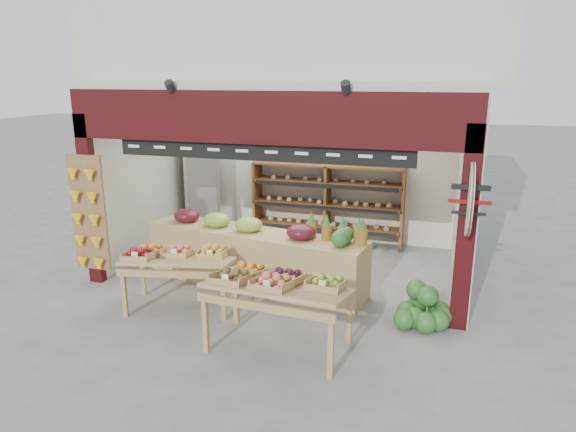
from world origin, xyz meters
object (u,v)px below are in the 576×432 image
Objects in this scene: refrigerator at (211,187)px; cardboard_stack at (204,248)px; back_shelving at (328,184)px; watermelon_pile at (423,311)px; mid_counter at (254,256)px; display_table_right at (274,283)px; display_table_left at (173,258)px.

refrigerator is 1.92× the size of cardboard_stack.
back_shelving reaches higher than watermelon_pile.
refrigerator reaches higher than mid_counter.
refrigerator reaches higher than display_table_right.
mid_counter is at bearing -30.90° from cardboard_stack.
cardboard_stack is at bearing 160.74° from watermelon_pile.
back_shelving is 1.72× the size of display_table_right.
back_shelving is 3.77m from display_table_left.
cardboard_stack is 0.29× the size of mid_counter.
back_shelving is 0.82× the size of mid_counter.
refrigerator is 0.55× the size of mid_counter.
back_shelving is at bearing 76.31° from mid_counter.
mid_counter reaches higher than display_table_left.
back_shelving is 3.77m from watermelon_pile.
display_table_right reaches higher than cardboard_stack.
cardboard_stack is 1.83m from display_table_left.
refrigerator is 2.98m from mid_counter.
mid_counter reaches higher than watermelon_pile.
display_table_left reaches higher than watermelon_pile.
display_table_left is at bearing -173.37° from watermelon_pile.
display_table_left is 3.48m from watermelon_pile.
back_shelving is 2.63m from mid_counter.
watermelon_pile is (1.71, 1.08, -0.62)m from display_table_right.
mid_counter reaches higher than display_table_right.
back_shelving is at bearing 67.38° from display_table_left.
refrigerator is 1.83m from cardboard_stack.
display_table_left is (-1.44, -3.46, -0.44)m from back_shelving.
watermelon_pile is at bearing -57.08° from back_shelving.
back_shelving reaches higher than display_table_right.
refrigerator is at bearing -176.55° from back_shelving.
refrigerator reaches higher than cardboard_stack.
cardboard_stack is at bearing 149.10° from mid_counter.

